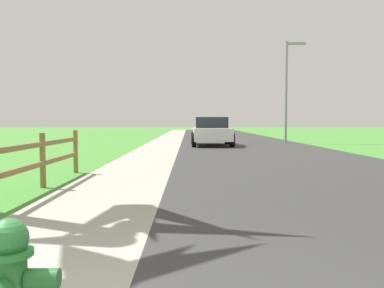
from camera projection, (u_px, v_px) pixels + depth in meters
name	position (u px, v px, depth m)	size (l,w,h in m)	color
ground_plane	(182.00, 141.00, 26.72)	(120.00, 120.00, 0.00)	#478D35
road_asphalt	(233.00, 140.00, 28.74)	(7.00, 66.00, 0.01)	#343434
curb_concrete	(139.00, 140.00, 28.69)	(6.00, 66.00, 0.01)	#A6A595
grass_verge	(117.00, 140.00, 28.68)	(5.00, 66.00, 0.00)	#478D35
fire_hydrant	(7.00, 281.00, 2.35)	(0.57, 0.47, 0.74)	#287233
parked_suv_white	(211.00, 131.00, 22.01)	(2.12, 4.35, 1.49)	white
street_lamp	(288.00, 82.00, 24.41)	(1.17, 0.20, 5.95)	gray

